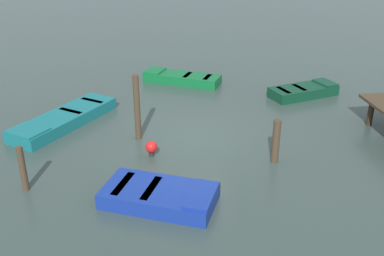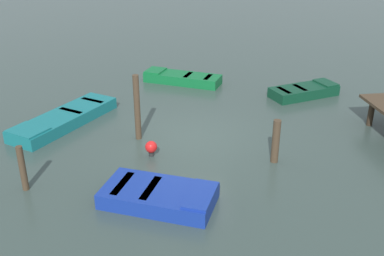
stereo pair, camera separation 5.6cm
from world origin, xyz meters
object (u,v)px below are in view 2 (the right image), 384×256
(mooring_piling_mid_right, at_px, (137,108))
(rowboat_teal, at_px, (64,119))
(rowboat_green, at_px, (182,78))
(marker_buoy, at_px, (151,147))
(mooring_piling_near_left, at_px, (276,141))
(rowboat_dark_green, at_px, (304,91))
(rowboat_blue, at_px, (160,195))
(mooring_piling_mid_left, at_px, (23,168))

(mooring_piling_mid_right, bearing_deg, rowboat_teal, -119.05)
(rowboat_green, bearing_deg, mooring_piling_mid_right, 97.07)
(marker_buoy, bearing_deg, rowboat_teal, -132.43)
(rowboat_green, relative_size, mooring_piling_near_left, 2.60)
(rowboat_teal, bearing_deg, mooring_piling_near_left, 97.60)
(rowboat_dark_green, xyz_separation_m, rowboat_blue, (6.94, -6.17, -0.00))
(rowboat_blue, distance_m, mooring_piling_mid_left, 3.63)
(marker_buoy, bearing_deg, rowboat_green, 166.82)
(mooring_piling_mid_left, bearing_deg, rowboat_teal, 174.22)
(rowboat_teal, bearing_deg, rowboat_dark_green, 136.37)
(mooring_piling_near_left, distance_m, mooring_piling_mid_right, 4.44)
(mooring_piling_mid_left, bearing_deg, mooring_piling_mid_right, 132.76)
(rowboat_dark_green, relative_size, mooring_piling_mid_right, 1.37)
(rowboat_green, xyz_separation_m, mooring_piling_mid_right, (5.41, -1.93, 0.86))
(mooring_piling_mid_right, bearing_deg, mooring_piling_near_left, 62.78)
(rowboat_teal, relative_size, rowboat_blue, 1.32)
(rowboat_blue, bearing_deg, mooring_piling_mid_right, 120.47)
(rowboat_teal, distance_m, rowboat_green, 5.99)
(rowboat_green, distance_m, marker_buoy, 6.84)
(rowboat_dark_green, relative_size, rowboat_green, 0.86)
(rowboat_teal, distance_m, mooring_piling_mid_left, 4.19)
(mooring_piling_mid_left, xyz_separation_m, marker_buoy, (-1.49, 3.33, -0.34))
(mooring_piling_mid_left, distance_m, marker_buoy, 3.67)
(mooring_piling_near_left, xyz_separation_m, marker_buoy, (-0.77, -3.56, -0.37))
(rowboat_green, bearing_deg, mooring_piling_near_left, 131.77)
(mooring_piling_mid_right, bearing_deg, marker_buoy, 16.51)
(rowboat_dark_green, height_order, mooring_piling_mid_right, mooring_piling_mid_right)
(mooring_piling_mid_left, relative_size, mooring_piling_mid_right, 0.59)
(rowboat_blue, distance_m, marker_buoy, 2.52)
(rowboat_blue, bearing_deg, rowboat_dark_green, 71.38)
(rowboat_green, distance_m, rowboat_blue, 9.29)
(rowboat_dark_green, xyz_separation_m, mooring_piling_mid_left, (5.91, -9.63, 0.41))
(mooring_piling_mid_right, height_order, marker_buoy, mooring_piling_mid_right)
(rowboat_dark_green, distance_m, marker_buoy, 7.69)
(rowboat_blue, bearing_deg, mooring_piling_mid_left, -173.56)
(rowboat_dark_green, bearing_deg, rowboat_blue, -148.88)
(rowboat_teal, bearing_deg, marker_buoy, 83.12)
(mooring_piling_near_left, xyz_separation_m, mooring_piling_mid_right, (-2.02, -3.93, 0.42))
(rowboat_green, height_order, mooring_piling_near_left, mooring_piling_near_left)
(rowboat_teal, height_order, rowboat_green, same)
(rowboat_green, bearing_deg, rowboat_dark_green, -178.55)
(mooring_piling_near_left, xyz_separation_m, mooring_piling_mid_left, (0.72, -6.89, -0.03))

